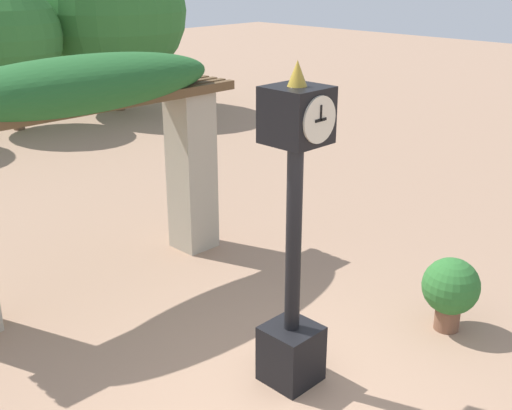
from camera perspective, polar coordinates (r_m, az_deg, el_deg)
The scene contains 4 objects.
ground_plane at distance 6.61m, azimuth 2.59°, elevation -16.55°, with size 60.00×60.00×0.00m, color #9E7A60.
pedestal_clock at distance 6.08m, azimuth 3.35°, elevation -3.76°, with size 0.51×0.55×3.23m.
pergola at distance 8.13m, azimuth -15.22°, elevation 7.22°, with size 4.50×1.13×2.98m.
potted_plant_near_right at distance 7.69m, azimuth 16.91°, elevation -7.12°, with size 0.66×0.66×0.88m.
Camera 1 is at (-3.92, -3.50, 4.00)m, focal length 45.00 mm.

